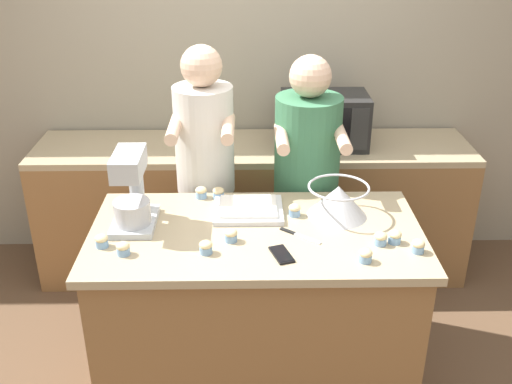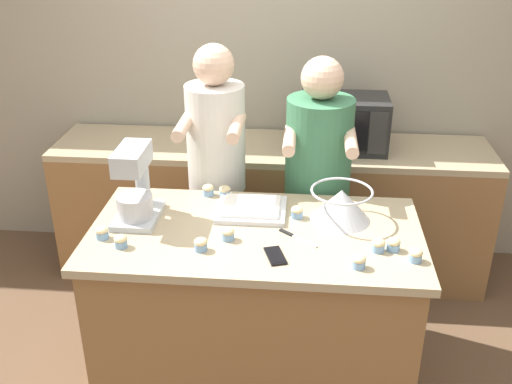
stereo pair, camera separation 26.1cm
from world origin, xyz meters
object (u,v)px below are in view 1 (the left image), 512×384
Objects in this scene: cell_phone at (282,254)px; cupcake_8 at (102,241)px; baking_tray at (248,209)px; cupcake_3 at (218,193)px; microwave_oven at (324,120)px; cupcake_10 at (231,235)px; cupcake_6 at (395,237)px; person_right at (306,193)px; cupcake_9 at (418,246)px; mixing_bowl at (338,200)px; knife at (297,235)px; stand_mixer at (132,194)px; cupcake_4 at (295,210)px; cupcake_0 at (206,247)px; cupcake_7 at (201,192)px; cupcake_1 at (365,255)px; cupcake_2 at (380,238)px; cupcake_5 at (123,248)px; person_left at (206,187)px.

cell_phone is 0.79m from cupcake_8.
baking_tray is 0.22m from cupcake_3.
microwave_oven reaches higher than cupcake_10.
cupcake_10 is at bearing 3.97° from cupcake_8.
cupcake_10 is at bearing 178.01° from cupcake_6.
person_right is 0.91m from cupcake_9.
mixing_bowl reaches higher than cupcake_9.
baking_tray is 1.86× the size of knife.
microwave_oven is at bearing 87.01° from mixing_bowl.
mixing_bowl is 0.46m from cupcake_9.
stand_mixer is 0.69× the size of microwave_oven.
mixing_bowl is 0.21m from cupcake_4.
person_right is 8.98× the size of knife.
person_right is 0.56m from cupcake_3.
cupcake_10 is at bearing -19.24° from stand_mixer.
cupcake_0 is 1.00× the size of cupcake_7.
cupcake_3 is (-0.64, 0.61, 0.00)m from cupcake_1.
cupcake_5 is (-1.13, -0.07, 0.00)m from cupcake_2.
cupcake_5 is (-0.77, -0.34, 0.00)m from cupcake_4.
knife is 0.31m from cupcake_10.
person_right is at bearing 117.18° from cupcake_9.
person_left is 27.79× the size of cupcake_10.
person_left is at bearing 68.86° from cupcake_5.
microwave_oven reaches higher than cupcake_3.
cupcake_10 is at bearing 12.89° from cupcake_5.
cell_phone is at bearing -4.31° from cupcake_0.
knife is 3.00× the size of cupcake_5.
cupcake_3 is (-0.38, 0.39, 0.03)m from knife.
cupcake_3 is 1.00× the size of cupcake_5.
cupcake_8 is at bearing -130.14° from cupcake_7.
person_right is at bearing 42.64° from cupcake_5.
cupcake_9 is (0.08, -0.08, 0.00)m from cupcake_6.
mixing_bowl is at bearing -76.76° from person_right.
mixing_bowl is at bearing -0.64° from cupcake_4.
cupcake_9 is at bearing -0.39° from cupcake_0.
cupcake_7 is at bearing 149.74° from cupcake_2.
cell_phone is at bearing -65.33° from person_left.
cupcake_5 is (-0.54, -0.38, 0.01)m from baking_tray.
cupcake_9 is (0.41, -0.80, 0.13)m from person_right.
stand_mixer is 1.09m from cupcake_1.
cell_phone is at bearing -169.07° from cupcake_2.
cupcake_1 reaches higher than baking_tray.
cupcake_8 is (-1.13, -1.30, -0.10)m from microwave_oven.
baking_tray is at bearing -127.99° from person_right.
baking_tray is at bearing 174.80° from mixing_bowl.
cupcake_3 is 0.68m from cupcake_8.
cupcake_9 is at bearing -7.50° from cupcake_10.
cupcake_4 is (-0.26, -1.02, -0.10)m from microwave_oven.
knife is 3.00× the size of cupcake_8.
person_right is at bearing 77.37° from cell_phone.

